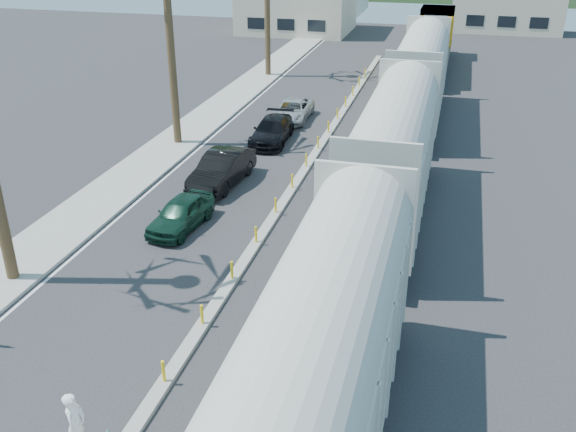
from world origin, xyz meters
name	(u,v)px	position (x,y,z in m)	size (l,w,h in m)	color
sidewalk	(194,128)	(-8.50, 25.00, 0.07)	(3.00, 90.00, 0.15)	gray
rails	(412,131)	(5.00, 28.00, 0.03)	(1.56, 100.00, 0.06)	black
median	(306,168)	(0.00, 19.96, 0.09)	(0.45, 60.00, 0.85)	gray
lane_markings	(291,137)	(-2.15, 25.00, 0.00)	(9.42, 90.00, 0.01)	silver
freight_train	(405,121)	(5.00, 20.54, 2.91)	(3.00, 60.94, 5.85)	beige
car_lead	(181,213)	(-3.62, 11.70, 0.69)	(2.04, 4.22, 1.39)	#103224
car_second	(222,169)	(-3.61, 16.82, 0.83)	(2.15, 5.16, 1.66)	black
car_third	(272,131)	(-2.99, 23.78, 0.72)	(2.24, 5.02, 1.43)	black
car_rear	(293,110)	(-2.91, 28.45, 0.65)	(2.23, 4.71, 1.30)	#B8BBBD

